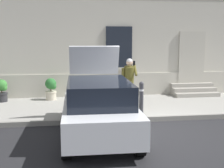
# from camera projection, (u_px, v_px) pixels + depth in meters

# --- Properties ---
(ground_plane) EXTENTS (80.00, 80.00, 0.00)m
(ground_plane) POSITION_uv_depth(u_px,v_px,m) (161.00, 130.00, 8.40)
(ground_plane) COLOR #232326
(sidewalk) EXTENTS (24.00, 3.60, 0.15)m
(sidewalk) POSITION_uv_depth(u_px,v_px,m) (138.00, 106.00, 11.13)
(sidewalk) COLOR #99968E
(sidewalk) RESTS_ON ground
(curb_edge) EXTENTS (24.00, 0.12, 0.15)m
(curb_edge) POSITION_uv_depth(u_px,v_px,m) (152.00, 119.00, 9.31)
(curb_edge) COLOR gray
(curb_edge) RESTS_ON ground
(building_facade) EXTENTS (24.00, 1.52, 7.50)m
(building_facade) POSITION_uv_depth(u_px,v_px,m) (127.00, 11.00, 13.02)
(building_facade) COLOR beige
(building_facade) RESTS_ON ground
(entrance_stoop) EXTENTS (1.88, 0.96, 0.48)m
(entrance_stoop) POSITION_uv_depth(u_px,v_px,m) (193.00, 91.00, 12.88)
(entrance_stoop) COLOR #9E998E
(entrance_stoop) RESTS_ON sidewalk
(hatchback_car_white) EXTENTS (1.86, 4.10, 2.34)m
(hatchback_car_white) POSITION_uv_depth(u_px,v_px,m) (98.00, 107.00, 7.73)
(hatchback_car_white) COLOR white
(hatchback_car_white) RESTS_ON ground
(bollard_near_person) EXTENTS (0.15, 0.15, 1.04)m
(bollard_near_person) POSITION_uv_depth(u_px,v_px,m) (141.00, 96.00, 9.58)
(bollard_near_person) COLOR #333338
(bollard_near_person) RESTS_ON sidewalk
(person_on_phone) EXTENTS (0.51, 0.49, 1.75)m
(person_on_phone) POSITION_uv_depth(u_px,v_px,m) (129.00, 80.00, 10.10)
(person_on_phone) COLOR #514C1E
(person_on_phone) RESTS_ON sidewalk
(planter_charcoal) EXTENTS (0.44, 0.44, 0.86)m
(planter_charcoal) POSITION_uv_depth(u_px,v_px,m) (2.00, 90.00, 11.45)
(planter_charcoal) COLOR #2D2D30
(planter_charcoal) RESTS_ON sidewalk
(planter_cream) EXTENTS (0.44, 0.44, 0.86)m
(planter_cream) POSITION_uv_depth(u_px,v_px,m) (51.00, 88.00, 11.81)
(planter_cream) COLOR beige
(planter_cream) RESTS_ON sidewalk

